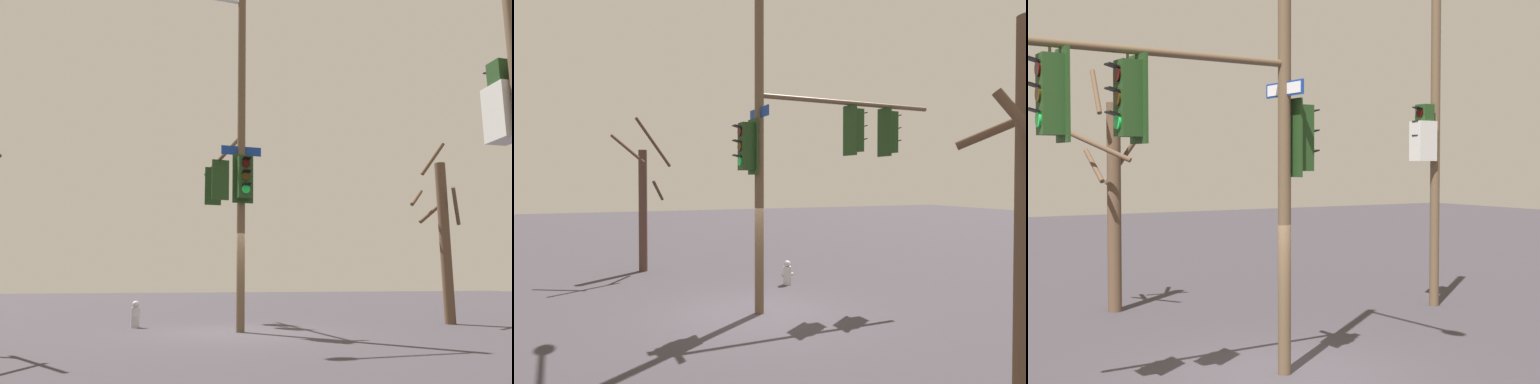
{
  "view_description": "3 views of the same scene",
  "coord_description": "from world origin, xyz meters",
  "views": [
    {
      "loc": [
        -12.43,
        2.65,
        1.3
      ],
      "look_at": [
        0.43,
        -0.55,
        3.7
      ],
      "focal_mm": 34.17,
      "sensor_mm": 36.0,
      "label": 1
    },
    {
      "loc": [
        -3.87,
        -10.35,
        3.13
      ],
      "look_at": [
        0.34,
        0.04,
        2.88
      ],
      "focal_mm": 32.82,
      "sensor_mm": 36.0,
      "label": 2
    },
    {
      "loc": [
        6.4,
        10.47,
        3.51
      ],
      "look_at": [
        0.39,
        0.54,
        3.07
      ],
      "focal_mm": 52.26,
      "sensor_mm": 36.0,
      "label": 3
    }
  ],
  "objects": [
    {
      "name": "ground_plane",
      "position": [
        0.0,
        0.0,
        0.0
      ],
      "size": [
        80.0,
        80.0,
        0.0
      ],
      "primitive_type": "plane",
      "color": "#373239"
    },
    {
      "name": "bare_tree_across_street",
      "position": [
        0.79,
        -6.63,
        2.66
      ],
      "size": [
        1.76,
        1.76,
        5.76
      ],
      "color": "brown",
      "rests_on": "ground"
    },
    {
      "name": "main_signal_pole_assembly",
      "position": [
        1.11,
        0.15,
        4.83
      ],
      "size": [
        5.73,
        3.53,
        9.35
      ],
      "rotation": [
        0.0,
        0.0,
        0.05
      ],
      "color": "brown",
      "rests_on": "ground"
    },
    {
      "name": "fire_hydrant",
      "position": [
        1.92,
        2.55,
        0.34
      ],
      "size": [
        0.38,
        0.24,
        0.73
      ],
      "color": "#B2B2B7",
      "rests_on": "ground"
    }
  ]
}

